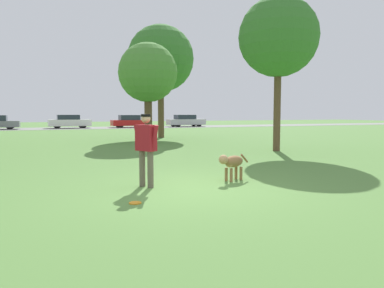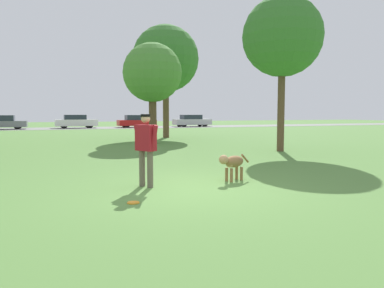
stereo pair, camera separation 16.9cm
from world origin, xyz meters
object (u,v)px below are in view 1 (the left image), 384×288
at_px(dog, 232,162).
at_px(parked_car_white, 69,122).
at_px(tree_far_right, 161,59).
at_px(tree_mid_center, 148,73).
at_px(tree_near_right, 278,37).
at_px(parked_car_silver, 186,121).
at_px(person, 146,144).
at_px(parked_car_red, 130,121).
at_px(frisbee, 135,203).

relative_size(dog, parked_car_white, 0.23).
relative_size(dog, tree_far_right, 0.14).
relative_size(dog, tree_mid_center, 0.19).
xyz_separation_m(tree_near_right, parked_car_silver, (6.02, 26.74, -3.99)).
xyz_separation_m(person, tree_mid_center, (3.06, 11.27, 2.71)).
bearing_deg(person, tree_mid_center, 134.89).
distance_m(person, parked_car_silver, 34.65).
height_order(parked_car_white, parked_car_silver, parked_car_white).
height_order(tree_near_right, parked_car_silver, tree_near_right).
distance_m(dog, tree_mid_center, 11.80).
distance_m(dog, parked_car_red, 32.59).
xyz_separation_m(frisbee, parked_car_red, (7.19, 33.58, 0.63)).
xyz_separation_m(parked_car_white, parked_car_red, (6.25, -0.16, -0.04)).
relative_size(person, parked_car_red, 0.38).
bearing_deg(frisbee, tree_far_right, 71.63).
bearing_deg(tree_far_right, frisbee, -108.37).
height_order(tree_far_right, parked_car_white, tree_far_right).
relative_size(dog, parked_car_silver, 0.23).
distance_m(person, dog, 2.11).
xyz_separation_m(tree_near_right, tree_mid_center, (-3.92, 5.89, -1.02)).
height_order(person, frisbee, person).
distance_m(parked_car_white, parked_car_silver, 12.61).
height_order(parked_car_red, parked_car_silver, parked_car_silver).
height_order(person, parked_car_red, person).
relative_size(tree_near_right, parked_car_red, 1.54).
xyz_separation_m(frisbee, tree_near_right, (7.54, 6.74, 4.65)).
bearing_deg(tree_near_right, tree_mid_center, 123.68).
relative_size(tree_mid_center, parked_car_red, 1.27).
distance_m(person, tree_mid_center, 11.98).
relative_size(parked_car_white, parked_car_red, 1.03).
relative_size(person, tree_mid_center, 0.30).
xyz_separation_m(dog, tree_far_right, (2.89, 15.26, 4.54)).
xyz_separation_m(tree_near_right, parked_car_red, (-0.35, 26.84, -4.02)).
relative_size(tree_near_right, tree_mid_center, 1.21).
xyz_separation_m(dog, tree_near_right, (4.93, 5.42, 4.22)).
height_order(dog, tree_near_right, tree_near_right).
distance_m(dog, parked_car_white, 32.47).
distance_m(person, frisbee, 1.73).
height_order(dog, parked_car_silver, parked_car_silver).
xyz_separation_m(frisbee, parked_car_silver, (13.55, 33.47, 0.66)).
xyz_separation_m(frisbee, tree_mid_center, (3.62, 12.62, 3.63)).
xyz_separation_m(frisbee, parked_car_white, (0.94, 33.73, 0.67)).
bearing_deg(tree_far_right, dog, -100.74).
relative_size(person, tree_far_right, 0.22).
height_order(dog, parked_car_white, parked_car_white).
distance_m(tree_far_right, parked_car_white, 18.27).
height_order(tree_near_right, tree_far_right, tree_far_right).
relative_size(person, frisbee, 7.04).
xyz_separation_m(tree_near_right, tree_far_right, (-2.03, 9.83, 0.32)).
distance_m(dog, parked_car_silver, 33.97).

